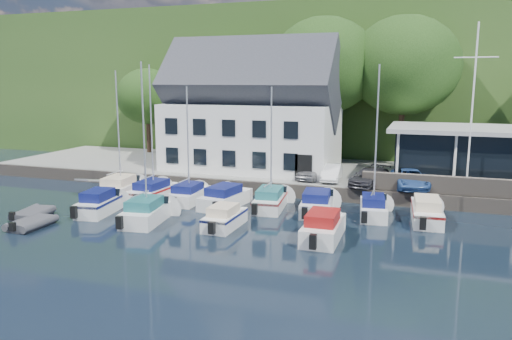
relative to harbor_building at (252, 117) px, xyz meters
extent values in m
plane|color=black|center=(7.00, -16.50, -5.35)|extent=(180.00, 180.00, 0.00)
cube|color=gray|center=(7.00, 1.00, -4.85)|extent=(60.00, 13.00, 1.00)
cube|color=#63594F|center=(7.00, -5.50, -4.85)|extent=(60.00, 0.30, 1.00)
cube|color=#2E4F1D|center=(7.00, 45.50, 2.65)|extent=(160.00, 75.00, 16.00)
cube|color=#5A6231|center=(15.00, 53.50, 10.80)|extent=(50.00, 30.00, 0.30)
cube|color=#63594F|center=(19.00, -5.10, -3.75)|extent=(18.00, 0.50, 1.20)
imported|color=#9FA0A4|center=(6.01, -2.96, -3.71)|extent=(2.23, 3.99, 1.28)
imported|color=white|center=(7.47, -3.11, -3.73)|extent=(1.57, 3.83, 1.23)
imported|color=#2D2C31|center=(10.36, -3.96, -3.72)|extent=(2.98, 4.66, 1.26)
imported|color=#305493|center=(13.15, -3.93, -3.64)|extent=(2.50, 4.39, 1.41)
camera|label=1|loc=(14.09, -39.84, 3.17)|focal=35.00mm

